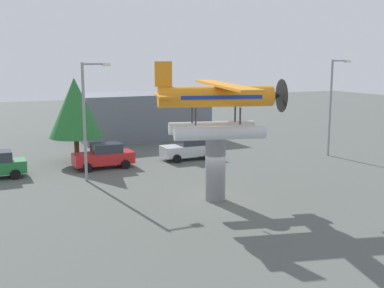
{
  "coord_description": "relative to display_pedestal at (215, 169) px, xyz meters",
  "views": [
    {
      "loc": [
        -11.92,
        -22.4,
        7.63
      ],
      "look_at": [
        0.0,
        3.0,
        2.65
      ],
      "focal_mm": 44.72,
      "sensor_mm": 36.0,
      "label": 1
    }
  ],
  "objects": [
    {
      "name": "ground_plane",
      "position": [
        0.0,
        0.0,
        -1.77
      ],
      "size": [
        140.0,
        140.0,
        0.0
      ],
      "primitive_type": "plane",
      "color": "#515651"
    },
    {
      "name": "display_pedestal",
      "position": [
        0.0,
        0.0,
        0.0
      ],
      "size": [
        1.1,
        1.1,
        3.53
      ],
      "primitive_type": "cylinder",
      "color": "slate",
      "rests_on": "ground"
    },
    {
      "name": "car_far_silver",
      "position": [
        3.29,
        10.54,
        -0.89
      ],
      "size": [
        4.2,
        2.02,
        1.76
      ],
      "rotation": [
        0.0,
        0.0,
        3.14
      ],
      "color": "silver",
      "rests_on": "ground"
    },
    {
      "name": "streetlight_secondary",
      "position": [
        14.21,
        7.08,
        2.68
      ],
      "size": [
        1.84,
        0.28,
        7.62
      ],
      "color": "gray",
      "rests_on": "ground"
    },
    {
      "name": "streetlight_primary",
      "position": [
        -5.24,
        7.19,
        2.59
      ],
      "size": [
        1.84,
        0.28,
        7.45
      ],
      "color": "gray",
      "rests_on": "ground"
    },
    {
      "name": "tree_east",
      "position": [
        -4.8,
        13.11,
        2.34
      ],
      "size": [
        3.95,
        3.95,
        6.31
      ],
      "color": "brown",
      "rests_on": "ground"
    },
    {
      "name": "floatplane_monument",
      "position": [
        0.13,
        -0.03,
        3.44
      ],
      "size": [
        7.18,
        10.34,
        4.0
      ],
      "rotation": [
        0.0,
        0.0,
        -0.26
      ],
      "color": "silver",
      "rests_on": "display_pedestal"
    },
    {
      "name": "car_mid_red",
      "position": [
        -3.45,
        10.34,
        -0.89
      ],
      "size": [
        4.2,
        2.02,
        1.76
      ],
      "rotation": [
        0.0,
        0.0,
        3.14
      ],
      "color": "red",
      "rests_on": "ground"
    },
    {
      "name": "storefront_building",
      "position": [
        3.43,
        22.0,
        0.41
      ],
      "size": [
        12.26,
        6.47,
        4.35
      ],
      "primitive_type": "cube",
      "color": "slate",
      "rests_on": "ground"
    }
  ]
}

